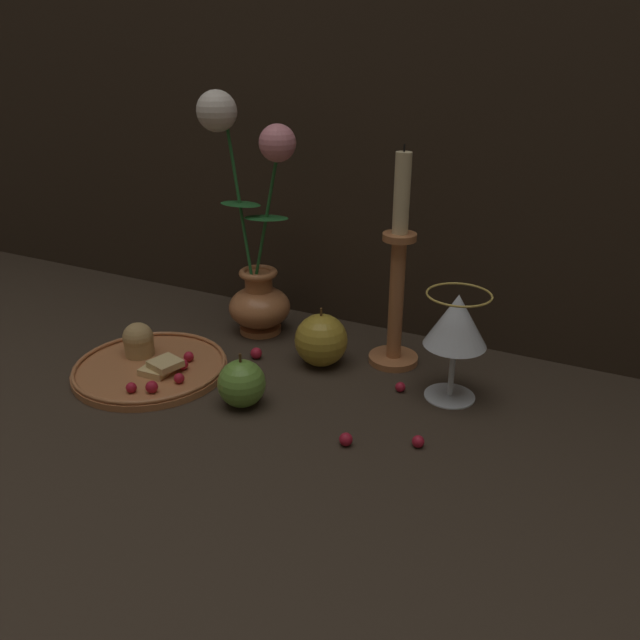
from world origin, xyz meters
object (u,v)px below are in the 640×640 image
vase (255,253)px  plate_with_pastries (149,363)px  wine_glass (456,324)px  candlestick (397,284)px  apple_near_glass (321,340)px  apple_beside_vase (242,383)px

vase → plate_with_pastries: (-0.07, -0.19, -0.13)m
wine_glass → candlestick: bearing=149.4°
plate_with_pastries → candlestick: bearing=31.4°
vase → wine_glass: bearing=-10.1°
plate_with_pastries → apple_near_glass: (0.22, 0.14, 0.03)m
apple_near_glass → wine_glass: bearing=-1.9°
vase → plate_with_pastries: bearing=-110.3°
apple_beside_vase → wine_glass: bearing=30.9°
plate_with_pastries → candlestick: 0.39m
wine_glass → apple_near_glass: (-0.20, 0.01, -0.07)m
vase → plate_with_pastries: vase is taller
vase → wine_glass: 0.36m
vase → plate_with_pastries: size_ratio=1.71×
candlestick → apple_near_glass: bearing=-149.4°
vase → wine_glass: vase is taller
plate_with_pastries → candlestick: candlestick is taller
vase → candlestick: vase is taller
plate_with_pastries → apple_near_glass: bearing=31.7°
vase → wine_glass: size_ratio=2.52×
wine_glass → vase: bearing=169.9°
candlestick → wine_glass: bearing=-30.6°
wine_glass → candlestick: candlestick is taller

